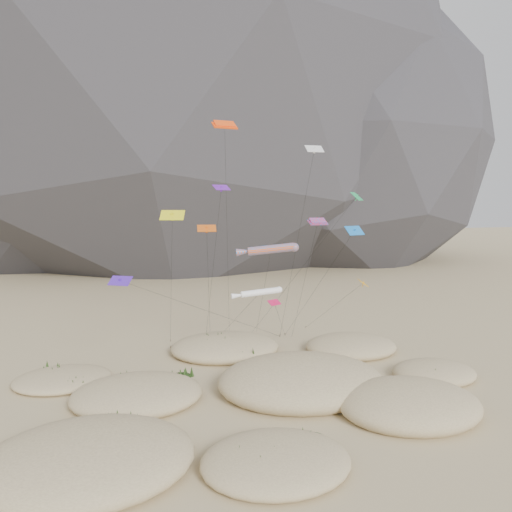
# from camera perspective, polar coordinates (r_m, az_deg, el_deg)

# --- Properties ---
(ground) EXTENTS (500.00, 500.00, 0.00)m
(ground) POSITION_cam_1_polar(r_m,az_deg,el_deg) (49.97, 2.47, -16.55)
(ground) COLOR #CCB789
(ground) RESTS_ON ground
(rock_headland) EXTENTS (226.37, 148.64, 177.50)m
(rock_headland) POSITION_cam_1_polar(r_m,az_deg,el_deg) (172.27, -7.83, 24.43)
(rock_headland) COLOR black
(rock_headland) RESTS_ON ground
(dunes) EXTENTS (49.35, 38.94, 4.31)m
(dunes) POSITION_cam_1_polar(r_m,az_deg,el_deg) (51.18, 0.47, -15.04)
(dunes) COLOR #CCB789
(dunes) RESTS_ON ground
(dune_grass) EXTENTS (42.61, 31.48, 1.56)m
(dune_grass) POSITION_cam_1_polar(r_m,az_deg,el_deg) (52.57, 0.63, -14.34)
(dune_grass) COLOR black
(dune_grass) RESTS_ON ground
(kite_stakes) EXTENTS (20.97, 5.79, 0.30)m
(kite_stakes) POSITION_cam_1_polar(r_m,az_deg,el_deg) (70.92, -2.29, -9.38)
(kite_stakes) COLOR #3F2D1E
(kite_stakes) RESTS_ON ground
(rainbow_tube_kite) EXTENTS (7.20, 15.89, 14.57)m
(rainbow_tube_kite) POSITION_cam_1_polar(r_m,az_deg,el_deg) (57.89, 1.49, 0.75)
(rainbow_tube_kite) COLOR #F25B19
(rainbow_tube_kite) RESTS_ON ground
(white_tube_kite) EXTENTS (5.99, 14.23, 9.67)m
(white_tube_kite) POSITION_cam_1_polar(r_m,az_deg,el_deg) (56.43, 0.24, -4.22)
(white_tube_kite) COLOR white
(white_tube_kite) RESTS_ON ground
(orange_parafoil) EXTENTS (4.54, 13.86, 28.64)m
(orange_parafoil) POSITION_cam_1_polar(r_m,az_deg,el_deg) (59.58, -3.60, 14.44)
(orange_parafoil) COLOR #F4440C
(orange_parafoil) RESTS_ON ground
(multi_parafoil) EXTENTS (2.83, 14.19, 17.50)m
(multi_parafoil) POSITION_cam_1_polar(r_m,az_deg,el_deg) (56.70, 7.02, 3.72)
(multi_parafoil) COLOR #FF1A36
(multi_parafoil) RESTS_ON ground
(delta_kites) EXTENTS (30.25, 18.99, 26.03)m
(delta_kites) POSITION_cam_1_polar(r_m,az_deg,el_deg) (57.13, 0.72, 2.94)
(delta_kites) COLOR #C15012
(delta_kites) RESTS_ON ground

